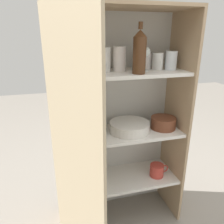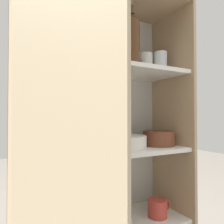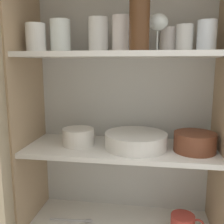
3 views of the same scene
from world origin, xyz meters
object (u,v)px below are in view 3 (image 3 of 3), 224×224
Objects in this scene: plate_stack_white at (136,140)px; mixing_bowl_large at (195,141)px; wine_bottle at (140,16)px; serving_bowl_small at (78,136)px.

mixing_bowl_large is at bearing -2.53° from plate_stack_white.
wine_bottle reaches higher than mixing_bowl_large.
plate_stack_white is 0.25m from serving_bowl_small.
plate_stack_white is at bearing 96.63° from wine_bottle.
wine_bottle is 1.63× the size of mixing_bowl_large.
serving_bowl_small is at bearing 178.45° from mixing_bowl_large.
serving_bowl_small is at bearing 159.77° from wine_bottle.
wine_bottle is at bearing -159.83° from mixing_bowl_large.
wine_bottle reaches higher than plate_stack_white.
mixing_bowl_large is (0.22, 0.08, -0.47)m from wine_bottle.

